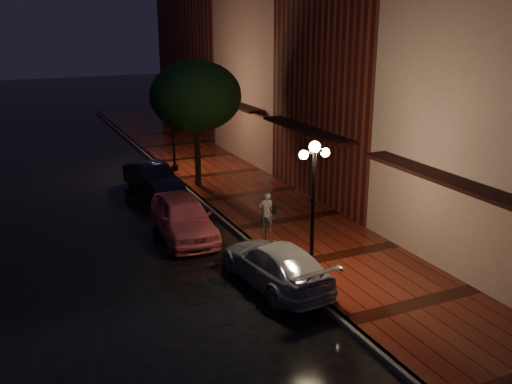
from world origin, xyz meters
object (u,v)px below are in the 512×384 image
street_tree (196,98)px  streetlamp_near (313,204)px  navy_car (153,179)px  silver_car (275,264)px  woman_with_umbrella (267,195)px  pink_car (183,217)px  parking_meter (266,230)px  streetlamp_far (173,124)px

street_tree → streetlamp_near: bearing=-91.3°
navy_car → streetlamp_near: bearing=-87.9°
silver_car → woman_with_umbrella: bearing=-116.7°
pink_car → navy_car: 5.78m
street_tree → pink_car: bearing=-114.3°
silver_car → parking_meter: silver_car is taller
pink_car → woman_with_umbrella: woman_with_umbrella is taller
streetlamp_near → parking_meter: bearing=94.2°
navy_car → woman_with_umbrella: 7.36m
streetlamp_far → navy_car: (-1.88, -2.86, -1.91)m
streetlamp_near → streetlamp_far: bearing=90.0°
navy_car → woman_with_umbrella: woman_with_umbrella is taller
silver_car → pink_car: bearing=-79.5°
street_tree → woman_with_umbrella: size_ratio=2.71×
pink_car → navy_car: size_ratio=1.10×
streetlamp_near → navy_car: (-1.88, 11.14, -1.91)m
woman_with_umbrella → streetlamp_near: bearing=98.6°
woman_with_umbrella → silver_car: bearing=84.1°
streetlamp_far → woman_with_umbrella: 9.83m
woman_with_umbrella → parking_meter: bearing=79.4°
navy_car → silver_car: bearing=-92.5°
streetlamp_near → pink_car: streetlamp_near is taller
streetlamp_near → woman_with_umbrella: 4.40m
streetlamp_far → street_tree: bearing=-85.1°
pink_car → parking_meter: bearing=-47.8°
streetlamp_near → woman_with_umbrella: streetlamp_near is taller
pink_car → streetlamp_far: bearing=79.1°
streetlamp_near → streetlamp_far: size_ratio=1.00×
streetlamp_far → navy_car: 3.92m
pink_car → woman_with_umbrella: size_ratio=2.13×
street_tree → silver_car: street_tree is taller
streetlamp_near → parking_meter: size_ratio=3.73×
streetlamp_near → street_tree: 11.12m
silver_car → parking_meter: (0.75, 2.24, 0.19)m
woman_with_umbrella → parking_meter: (-0.75, -1.51, -0.72)m
navy_car → woman_with_umbrella: size_ratio=1.95×
pink_car → parking_meter: 3.36m
silver_car → streetlamp_far: bearing=-98.8°
streetlamp_far → woman_with_umbrella: size_ratio=2.01×
streetlamp_far → street_tree: 3.44m
street_tree → pink_car: size_ratio=1.27×
streetlamp_far → navy_car: size_ratio=1.03×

